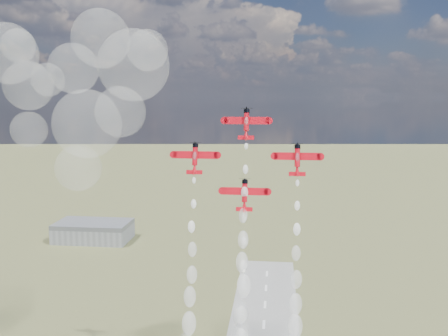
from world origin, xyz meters
TOP-DOWN VIEW (x-y plane):
  - hangar at (-120.00, 180.00)m, footprint 50.00×28.00m
  - plane_lead at (-4.27, 9.23)m, footprint 12.56×4.89m
  - plane_left at (-18.47, 6.60)m, footprint 12.56×4.89m
  - plane_right at (9.92, 6.60)m, footprint 12.56×4.89m
  - plane_slot at (-4.27, 3.96)m, footprint 12.56×4.89m
  - smoke_trail_lead at (-4.27, -4.65)m, footprint 5.29×18.49m
  - drifted_smoke_cloud at (-57.83, 23.20)m, footprint 63.89×38.59m

SIDE VIEW (x-z plane):
  - hangar at x=-120.00m, z-range 0.00..13.00m
  - smoke_trail_lead at x=-4.27m, z-range 11.00..69.07m
  - plane_slot at x=-4.27m, z-range 66.57..75.36m
  - plane_left at x=-18.47m, z-range 76.15..84.94m
  - plane_right at x=9.92m, z-range 76.15..84.94m
  - plane_lead at x=-4.27m, z-range 85.73..94.52m
  - drifted_smoke_cloud at x=-57.83m, z-range 73.12..131.50m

